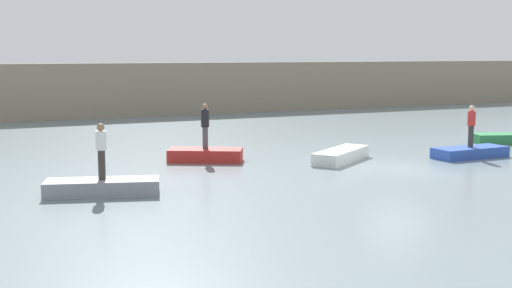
% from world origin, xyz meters
% --- Properties ---
extents(ground_plane, '(120.00, 120.00, 0.00)m').
position_xyz_m(ground_plane, '(0.00, 0.00, 0.00)').
color(ground_plane, slate).
extents(embankment_wall, '(80.00, 1.20, 3.63)m').
position_xyz_m(embankment_wall, '(0.00, 24.46, 1.82)').
color(embankment_wall, gray).
rests_on(embankment_wall, ground_plane).
extents(rowboat_grey, '(3.64, 2.10, 0.48)m').
position_xyz_m(rowboat_grey, '(-11.09, -0.08, 0.24)').
color(rowboat_grey, gray).
rests_on(rowboat_grey, ground_plane).
extents(rowboat_red, '(3.15, 2.46, 0.51)m').
position_xyz_m(rowboat_red, '(-5.99, 4.56, 0.25)').
color(rowboat_red, red).
rests_on(rowboat_red, ground_plane).
extents(rowboat_white, '(3.42, 2.82, 0.48)m').
position_xyz_m(rowboat_white, '(-1.03, 2.31, 0.24)').
color(rowboat_white, white).
rests_on(rowboat_white, ground_plane).
extents(rowboat_blue, '(3.28, 1.26, 0.44)m').
position_xyz_m(rowboat_blue, '(4.35, 0.88, 0.22)').
color(rowboat_blue, '#2B4CAD').
rests_on(rowboat_blue, ground_plane).
extents(rowboat_green, '(3.49, 2.20, 0.46)m').
position_xyz_m(rowboat_green, '(9.13, 3.57, 0.23)').
color(rowboat_green, '#2D7F47').
rests_on(rowboat_green, ground_plane).
extents(person_red_shirt, '(0.32, 0.32, 1.73)m').
position_xyz_m(person_red_shirt, '(4.35, 0.88, 1.41)').
color(person_red_shirt, '#38332D').
rests_on(person_red_shirt, rowboat_blue).
extents(person_white_shirt, '(0.32, 0.32, 1.73)m').
position_xyz_m(person_white_shirt, '(-11.09, -0.08, 1.44)').
color(person_white_shirt, '#38332D').
rests_on(person_white_shirt, rowboat_grey).
extents(person_dark_shirt, '(0.32, 0.32, 1.81)m').
position_xyz_m(person_dark_shirt, '(-5.99, 4.56, 1.52)').
color(person_dark_shirt, '#4C4C56').
rests_on(person_dark_shirt, rowboat_red).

